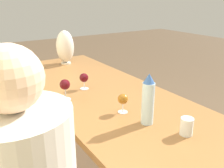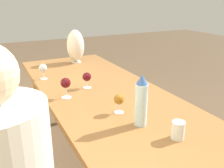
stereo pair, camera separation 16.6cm
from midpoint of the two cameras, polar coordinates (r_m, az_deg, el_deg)
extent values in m
cube|color=#936033|center=(1.64, 4.19, -4.87)|extent=(2.69, 0.82, 0.04)
cylinder|color=#936033|center=(2.93, -3.09, -1.26)|extent=(0.07, 0.07, 0.70)
cylinder|color=#936033|center=(2.77, -15.01, -3.28)|extent=(0.07, 0.07, 0.70)
cylinder|color=silver|center=(1.33, 10.22, -4.81)|extent=(0.07, 0.07, 0.23)
cone|color=#33599E|center=(1.28, 10.60, 0.98)|extent=(0.06, 0.06, 0.05)
cylinder|color=silver|center=(1.28, 18.54, -10.07)|extent=(0.06, 0.06, 0.09)
cylinder|color=silver|center=(2.60, -6.36, 5.05)|extent=(0.10, 0.10, 0.01)
ellipsoid|color=silver|center=(2.56, -6.50, 8.67)|extent=(0.17, 0.17, 0.32)
cylinder|color=silver|center=(1.88, -3.17, -0.87)|extent=(0.06, 0.06, 0.00)
cylinder|color=silver|center=(1.87, -3.19, -0.02)|extent=(0.01, 0.01, 0.06)
sphere|color=#510C14|center=(1.85, -3.22, 1.61)|extent=(0.07, 0.07, 0.07)
cylinder|color=silver|center=(1.49, 4.78, -6.54)|extent=(0.06, 0.06, 0.00)
cylinder|color=silver|center=(1.48, 4.81, -5.51)|extent=(0.01, 0.01, 0.06)
sphere|color=#995B19|center=(1.46, 4.87, -3.59)|extent=(0.06, 0.06, 0.06)
cylinder|color=silver|center=(2.13, -13.18, 1.14)|extent=(0.06, 0.06, 0.00)
cylinder|color=silver|center=(2.12, -13.25, 1.98)|extent=(0.01, 0.01, 0.06)
sphere|color=silver|center=(2.10, -13.37, 3.53)|extent=(0.07, 0.07, 0.07)
cylinder|color=silver|center=(1.71, -7.64, -3.11)|extent=(0.07, 0.07, 0.00)
cylinder|color=silver|center=(1.70, -7.70, -1.91)|extent=(0.01, 0.01, 0.07)
sphere|color=#510C14|center=(1.67, -7.80, 0.21)|extent=(0.07, 0.07, 0.07)
cube|color=brown|center=(1.67, -20.92, -16.46)|extent=(0.44, 0.44, 0.04)
cylinder|color=brown|center=(1.98, -15.03, -17.88)|extent=(0.04, 0.04, 0.42)
camera|label=1|loc=(0.08, -87.14, 1.02)|focal=40.00mm
camera|label=2|loc=(0.08, 92.86, -1.02)|focal=40.00mm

